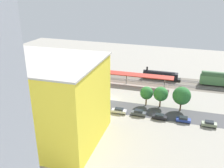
{
  "coord_description": "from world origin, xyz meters",
  "views": [
    {
      "loc": [
        -25.68,
        76.11,
        37.97
      ],
      "look_at": [
        -0.16,
        0.82,
        6.19
      ],
      "focal_mm": 39.83,
      "sensor_mm": 36.0,
      "label": 1
    }
  ],
  "objects_px": {
    "street_tree_1": "(182,96)",
    "street_tree_2": "(20,76)",
    "parked_car_3": "(139,113)",
    "traffic_light": "(61,83)",
    "parked_car_1": "(183,120)",
    "street_tree_5": "(61,79)",
    "street_tree_0": "(77,83)",
    "parked_car_0": "(209,124)",
    "box_truck_2": "(32,98)",
    "street_tree_4": "(147,93)",
    "platform_canopy_near": "(91,71)",
    "box_truck_0": "(42,97)",
    "parked_car_2": "(160,117)",
    "street_tree_3": "(161,94)",
    "parked_car_4": "(119,111)",
    "box_truck_1": "(77,105)",
    "construction_building": "(34,99)",
    "locomotive": "(162,75)"
  },
  "relations": [
    {
      "from": "street_tree_1",
      "to": "street_tree_2",
      "type": "xyz_separation_m",
      "value": [
        61.84,
        -0.35,
        -0.52
      ]
    },
    {
      "from": "parked_car_3",
      "to": "traffic_light",
      "type": "relative_size",
      "value": 0.76
    },
    {
      "from": "parked_car_1",
      "to": "street_tree_5",
      "type": "bearing_deg",
      "value": -10.94
    },
    {
      "from": "street_tree_0",
      "to": "street_tree_5",
      "type": "bearing_deg",
      "value": -1.26
    },
    {
      "from": "parked_car_0",
      "to": "box_truck_2",
      "type": "height_order",
      "value": "box_truck_2"
    },
    {
      "from": "parked_car_0",
      "to": "street_tree_1",
      "type": "bearing_deg",
      "value": -41.17
    },
    {
      "from": "street_tree_5",
      "to": "street_tree_2",
      "type": "bearing_deg",
      "value": 3.73
    },
    {
      "from": "parked_car_0",
      "to": "street_tree_4",
      "type": "height_order",
      "value": "street_tree_4"
    },
    {
      "from": "traffic_light",
      "to": "street_tree_1",
      "type": "bearing_deg",
      "value": 179.57
    },
    {
      "from": "platform_canopy_near",
      "to": "box_truck_0",
      "type": "bearing_deg",
      "value": 72.81
    },
    {
      "from": "parked_car_2",
      "to": "box_truck_2",
      "type": "relative_size",
      "value": 0.5
    },
    {
      "from": "street_tree_0",
      "to": "street_tree_4",
      "type": "height_order",
      "value": "street_tree_0"
    },
    {
      "from": "street_tree_3",
      "to": "street_tree_5",
      "type": "distance_m",
      "value": 37.42
    },
    {
      "from": "parked_car_1",
      "to": "street_tree_4",
      "type": "relative_size",
      "value": 0.65
    },
    {
      "from": "parked_car_3",
      "to": "street_tree_4",
      "type": "xyz_separation_m",
      "value": [
        -0.73,
        -7.88,
        3.61
      ]
    },
    {
      "from": "parked_car_4",
      "to": "street_tree_1",
      "type": "height_order",
      "value": "street_tree_1"
    },
    {
      "from": "box_truck_1",
      "to": "street_tree_5",
      "type": "distance_m",
      "value": 17.12
    },
    {
      "from": "box_truck_0",
      "to": "street_tree_1",
      "type": "height_order",
      "value": "street_tree_1"
    },
    {
      "from": "construction_building",
      "to": "traffic_light",
      "type": "height_order",
      "value": "construction_building"
    },
    {
      "from": "box_truck_2",
      "to": "street_tree_2",
      "type": "xyz_separation_m",
      "value": [
        12.81,
        -10.98,
        3.09
      ]
    },
    {
      "from": "construction_building",
      "to": "box_truck_1",
      "type": "bearing_deg",
      "value": -105.07
    },
    {
      "from": "street_tree_3",
      "to": "street_tree_5",
      "type": "height_order",
      "value": "street_tree_5"
    },
    {
      "from": "parked_car_1",
      "to": "street_tree_1",
      "type": "bearing_deg",
      "value": -78.86
    },
    {
      "from": "box_truck_1",
      "to": "traffic_light",
      "type": "height_order",
      "value": "traffic_light"
    },
    {
      "from": "parked_car_3",
      "to": "street_tree_2",
      "type": "xyz_separation_m",
      "value": [
        49.79,
        -7.96,
        3.85
      ]
    },
    {
      "from": "parked_car_0",
      "to": "parked_car_1",
      "type": "relative_size",
      "value": 0.98
    },
    {
      "from": "parked_car_2",
      "to": "construction_building",
      "type": "distance_m",
      "value": 36.85
    },
    {
      "from": "parked_car_3",
      "to": "street_tree_0",
      "type": "height_order",
      "value": "street_tree_0"
    },
    {
      "from": "box_truck_0",
      "to": "street_tree_5",
      "type": "distance_m",
      "value": 10.75
    },
    {
      "from": "box_truck_0",
      "to": "street_tree_1",
      "type": "relative_size",
      "value": 1.23
    },
    {
      "from": "parked_car_1",
      "to": "parked_car_0",
      "type": "bearing_deg",
      "value": 177.88
    },
    {
      "from": "locomotive",
      "to": "platform_canopy_near",
      "type": "bearing_deg",
      "value": 19.62
    },
    {
      "from": "parked_car_4",
      "to": "box_truck_1",
      "type": "relative_size",
      "value": 0.56
    },
    {
      "from": "parked_car_3",
      "to": "street_tree_0",
      "type": "relative_size",
      "value": 0.66
    },
    {
      "from": "parked_car_1",
      "to": "construction_building",
      "type": "distance_m",
      "value": 42.93
    },
    {
      "from": "platform_canopy_near",
      "to": "locomotive",
      "type": "xyz_separation_m",
      "value": [
        -28.62,
        -10.21,
        -2.38
      ]
    },
    {
      "from": "box_truck_1",
      "to": "box_truck_2",
      "type": "height_order",
      "value": "box_truck_1"
    },
    {
      "from": "parked_car_3",
      "to": "parked_car_2",
      "type": "bearing_deg",
      "value": 178.35
    },
    {
      "from": "street_tree_4",
      "to": "street_tree_5",
      "type": "height_order",
      "value": "street_tree_5"
    },
    {
      "from": "box_truck_0",
      "to": "street_tree_1",
      "type": "bearing_deg",
      "value": -169.59
    },
    {
      "from": "platform_canopy_near",
      "to": "street_tree_1",
      "type": "distance_m",
      "value": 41.88
    },
    {
      "from": "box_truck_2",
      "to": "street_tree_2",
      "type": "height_order",
      "value": "street_tree_2"
    },
    {
      "from": "street_tree_0",
      "to": "box_truck_2",
      "type": "bearing_deg",
      "value": 46.7
    },
    {
      "from": "box_truck_1",
      "to": "street_tree_4",
      "type": "relative_size",
      "value": 1.31
    },
    {
      "from": "parked_car_2",
      "to": "street_tree_5",
      "type": "bearing_deg",
      "value": -13.56
    },
    {
      "from": "box_truck_2",
      "to": "parked_car_0",
      "type": "bearing_deg",
      "value": -176.96
    },
    {
      "from": "parked_car_0",
      "to": "parked_car_1",
      "type": "height_order",
      "value": "parked_car_0"
    },
    {
      "from": "box_truck_0",
      "to": "box_truck_2",
      "type": "distance_m",
      "value": 3.55
    },
    {
      "from": "box_truck_0",
      "to": "box_truck_2",
      "type": "height_order",
      "value": "box_truck_0"
    },
    {
      "from": "locomotive",
      "to": "street_tree_4",
      "type": "bearing_deg",
      "value": 86.84
    }
  ]
}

